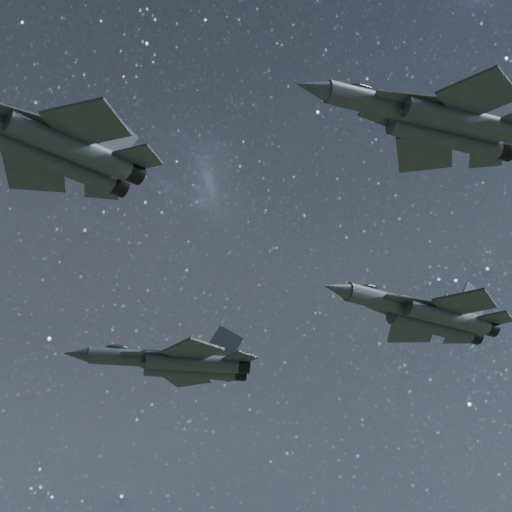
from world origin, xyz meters
TOP-DOWN VIEW (x-y plane):
  - jet_lead at (-16.48, -5.67)m, footprint 19.94×13.99m
  - jet_left at (7.75, 18.02)m, footprint 19.47×12.77m
  - jet_right at (2.72, -24.80)m, footprint 16.96×11.57m
  - jet_slot at (21.88, -3.95)m, footprint 19.59×13.80m

SIDE VIEW (x-z plane):
  - jet_left at x=7.75m, z-range 153.65..158.66m
  - jet_slot at x=21.88m, z-range 154.45..159.41m
  - jet_right at x=2.72m, z-range 155.84..160.10m
  - jet_lead at x=-16.48m, z-range 157.56..162.59m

